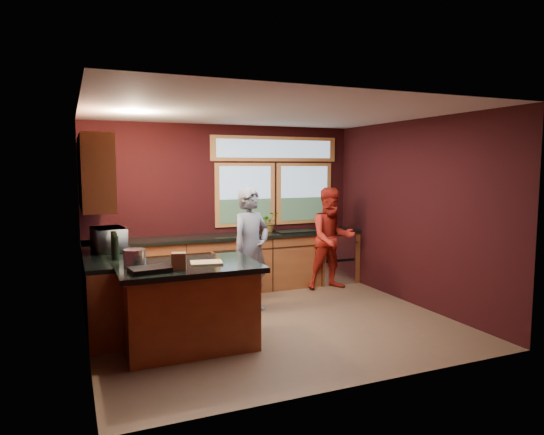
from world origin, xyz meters
TOP-DOWN VIEW (x-y plane):
  - floor at (0.00, 0.00)m, footprint 4.50×4.50m
  - room_shell at (-0.60, 0.32)m, footprint 4.52×4.02m
  - back_counter at (0.20, 1.70)m, footprint 4.50×0.64m
  - left_counter at (-1.95, 0.85)m, footprint 0.64×2.30m
  - island at (-1.20, -0.42)m, footprint 1.55×1.05m
  - person_grey at (-0.08, 0.59)m, footprint 0.74×0.62m
  - person_red at (1.60, 1.25)m, footprint 0.87×0.71m
  - microwave at (-1.92, 0.88)m, footprint 0.46×0.61m
  - potted_plant at (0.68, 1.75)m, footprint 0.30×0.26m
  - paper_towel at (0.33, 1.70)m, footprint 0.12×0.12m
  - cutting_board at (-1.00, -0.47)m, footprint 0.39×0.31m
  - stock_pot at (-1.75, -0.27)m, footprint 0.24×0.24m
  - paper_bag at (-1.35, -0.67)m, footprint 0.18×0.16m
  - black_tray at (-1.65, -0.67)m, footprint 0.43×0.33m

SIDE VIEW (x-z plane):
  - floor at x=0.00m, z-range 0.00..0.00m
  - back_counter at x=0.20m, z-range 0.00..0.93m
  - left_counter at x=-1.95m, z-range 0.00..0.93m
  - island at x=-1.20m, z-range 0.01..0.95m
  - person_red at x=1.60m, z-range 0.00..1.68m
  - person_grey at x=-0.08m, z-range 0.00..1.74m
  - cutting_board at x=-1.00m, z-range 0.94..0.96m
  - black_tray at x=-1.65m, z-range 0.94..0.99m
  - stock_pot at x=-1.75m, z-range 0.94..1.12m
  - paper_bag at x=-1.35m, z-range 0.94..1.12m
  - paper_towel at x=0.33m, z-range 0.93..1.21m
  - microwave at x=-1.92m, z-range 0.93..1.24m
  - potted_plant at x=0.68m, z-range 0.93..1.27m
  - room_shell at x=-0.60m, z-range 0.44..3.15m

